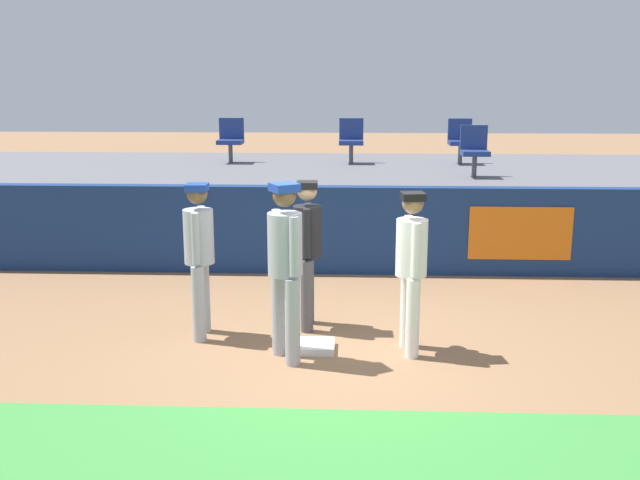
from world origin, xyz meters
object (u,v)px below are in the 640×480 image
object	(u,v)px
player_coach_visitor	(199,250)
seat_front_right	(474,148)
player_umpire	(307,244)
seat_back_center	(351,138)
player_runner_visitor	(285,259)
seat_back_right	(460,139)
seat_back_left	(231,138)
first_base	(316,346)
player_fielder_home	(411,261)

from	to	relation	value
player_coach_visitor	seat_front_right	xyz separation A→B (m)	(3.71, 4.25, 0.72)
player_umpire	seat_back_center	distance (m)	5.76
seat_back_center	seat_front_right	size ratio (longest dim) A/B	1.00
player_runner_visitor	seat_back_right	size ratio (longest dim) A/B	2.22
player_coach_visitor	seat_back_left	bearing A→B (deg)	-175.98
seat_back_right	player_runner_visitor	bearing A→B (deg)	-112.06
first_base	seat_back_right	xyz separation A→B (m)	(2.41, 6.43, 1.70)
player_fielder_home	player_coach_visitor	distance (m)	2.36
first_base	player_runner_visitor	world-z (taller)	player_runner_visitor
player_umpire	seat_back_left	distance (m)	6.01
player_umpire	seat_back_center	bearing A→B (deg)	173.89
player_runner_visitor	player_fielder_home	bearing A→B (deg)	72.06
seat_back_left	seat_front_right	distance (m)	4.68
seat_back_center	seat_front_right	bearing A→B (deg)	-41.64
first_base	seat_back_left	distance (m)	6.93
seat_back_left	seat_back_center	bearing A→B (deg)	-0.00
seat_back_left	player_fielder_home	bearing A→B (deg)	-65.31
player_umpire	seat_back_right	size ratio (longest dim) A/B	2.07
player_fielder_home	player_coach_visitor	world-z (taller)	player_coach_visitor
player_coach_visitor	seat_back_right	xyz separation A→B (m)	(3.73, 6.05, 0.72)
player_fielder_home	seat_back_center	bearing A→B (deg)	178.70
seat_back_left	seat_back_right	world-z (taller)	same
seat_back_center	player_runner_visitor	bearing A→B (deg)	-95.63
seat_back_center	seat_back_right	world-z (taller)	same
first_base	player_umpire	world-z (taller)	player_umpire
first_base	player_fielder_home	size ratio (longest dim) A/B	0.23
player_fielder_home	player_umpire	xyz separation A→B (m)	(-1.14, 0.73, 0.00)
player_fielder_home	seat_back_center	world-z (taller)	seat_back_center
player_coach_visitor	seat_back_right	size ratio (longest dim) A/B	2.10
player_fielder_home	seat_back_right	bearing A→B (deg)	160.57
player_umpire	seat_back_right	xyz separation A→B (m)	(2.55, 5.69, 0.73)
player_coach_visitor	seat_back_left	distance (m)	6.12
player_coach_visitor	player_umpire	xyz separation A→B (m)	(1.19, 0.36, -0.01)
player_runner_visitor	seat_front_right	distance (m)	5.62
seat_back_center	seat_back_left	world-z (taller)	same
player_fielder_home	seat_front_right	world-z (taller)	seat_front_right
first_base	player_fielder_home	bearing A→B (deg)	0.65
player_runner_visitor	seat_back_right	xyz separation A→B (m)	(2.71, 6.69, 0.66)
seat_back_center	seat_front_right	xyz separation A→B (m)	(2.03, -1.80, -0.00)
player_runner_visitor	seat_back_left	xyz separation A→B (m)	(-1.64, 6.69, 0.66)
player_runner_visitor	first_base	bearing A→B (deg)	101.51
player_fielder_home	player_runner_visitor	size ratio (longest dim) A/B	0.93
seat_back_right	player_fielder_home	bearing A→B (deg)	-102.33
seat_back_right	seat_back_center	bearing A→B (deg)	180.00
player_coach_visitor	seat_back_right	bearing A→B (deg)	146.50
player_runner_visitor	seat_back_right	bearing A→B (deg)	128.01
first_base	player_fielder_home	xyz separation A→B (m)	(1.01, 0.01, 0.97)
seat_front_right	seat_back_right	world-z (taller)	same
first_base	player_umpire	size ratio (longest dim) A/B	0.23
seat_back_right	player_umpire	bearing A→B (deg)	-114.12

